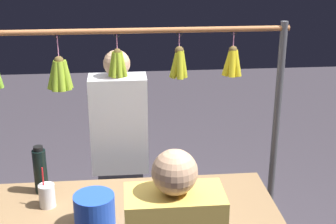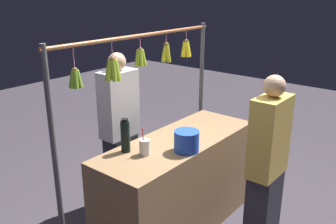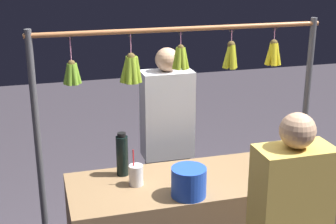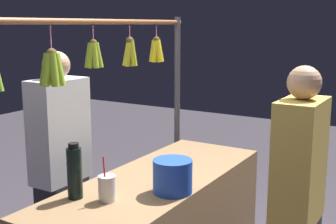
{
  "view_description": "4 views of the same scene",
  "coord_description": "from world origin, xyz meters",
  "px_view_note": "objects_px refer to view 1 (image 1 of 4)",
  "views": [
    {
      "loc": [
        -0.03,
        2.27,
        2.26
      ],
      "look_at": [
        -0.24,
        0.0,
        1.42
      ],
      "focal_mm": 51.19,
      "sensor_mm": 36.0,
      "label": 1
    },
    {
      "loc": [
        2.35,
        1.81,
        2.16
      ],
      "look_at": [
        0.14,
        0.0,
        1.19
      ],
      "focal_mm": 39.47,
      "sensor_mm": 36.0,
      "label": 2
    },
    {
      "loc": [
        0.93,
        2.58,
        2.25
      ],
      "look_at": [
        0.21,
        0.0,
        1.35
      ],
      "focal_mm": 52.03,
      "sensor_mm": 36.0,
      "label": 3
    },
    {
      "loc": [
        2.02,
        1.31,
        1.74
      ],
      "look_at": [
        -0.13,
        0.0,
        1.25
      ],
      "focal_mm": 48.06,
      "sensor_mm": 36.0,
      "label": 4
    }
  ],
  "objects_px": {
    "blue_bucket": "(95,211)",
    "vendor_person": "(121,164)",
    "water_bottle": "(40,170)",
    "drink_cup": "(47,196)"
  },
  "relations": [
    {
      "from": "blue_bucket",
      "to": "vendor_person",
      "type": "xyz_separation_m",
      "value": [
        -0.12,
        -0.91,
        -0.2
      ]
    },
    {
      "from": "blue_bucket",
      "to": "vendor_person",
      "type": "distance_m",
      "value": 0.94
    },
    {
      "from": "water_bottle",
      "to": "blue_bucket",
      "type": "xyz_separation_m",
      "value": [
        -0.32,
        0.37,
        -0.05
      ]
    },
    {
      "from": "water_bottle",
      "to": "blue_bucket",
      "type": "distance_m",
      "value": 0.49
    },
    {
      "from": "water_bottle",
      "to": "vendor_person",
      "type": "relative_size",
      "value": 0.18
    },
    {
      "from": "water_bottle",
      "to": "vendor_person",
      "type": "xyz_separation_m",
      "value": [
        -0.44,
        -0.53,
        -0.25
      ]
    },
    {
      "from": "blue_bucket",
      "to": "vendor_person",
      "type": "bearing_deg",
      "value": -97.71
    },
    {
      "from": "vendor_person",
      "to": "drink_cup",
      "type": "bearing_deg",
      "value": 60.89
    },
    {
      "from": "blue_bucket",
      "to": "drink_cup",
      "type": "bearing_deg",
      "value": -39.32
    },
    {
      "from": "water_bottle",
      "to": "vendor_person",
      "type": "distance_m",
      "value": 0.73
    }
  ]
}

